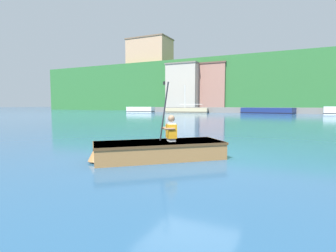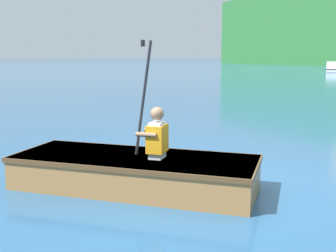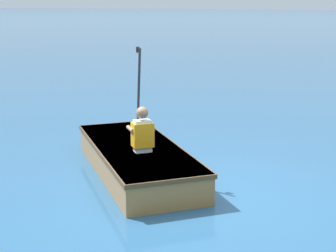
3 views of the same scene
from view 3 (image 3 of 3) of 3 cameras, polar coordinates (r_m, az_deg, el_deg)
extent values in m
plane|color=#28567F|center=(7.00, 2.21, -7.26)|extent=(300.00, 300.00, 0.00)
cube|color=#A3703D|center=(7.66, -3.46, -3.74)|extent=(3.06, 2.92, 0.42)
cube|color=brown|center=(7.61, -3.48, -2.44)|extent=(3.12, 2.97, 0.06)
cube|color=brown|center=(7.61, -3.47, -2.51)|extent=(2.60, 2.47, 0.02)
cone|color=#A3703D|center=(9.04, -6.01, -0.93)|extent=(0.57, 0.57, 0.38)
cube|color=#A3703D|center=(7.40, -2.99, -3.06)|extent=(0.84, 0.92, 0.03)
cube|color=silver|center=(7.26, -2.84, -1.11)|extent=(0.28, 0.29, 0.46)
cube|color=orange|center=(7.25, -2.84, -0.95)|extent=(0.35, 0.36, 0.34)
sphere|color=#997051|center=(7.18, -2.87, 1.48)|extent=(0.17, 0.17, 0.17)
cylinder|color=#997051|center=(7.36, -1.93, -0.15)|extent=(0.23, 0.22, 0.06)
cylinder|color=#997051|center=(7.28, -4.18, -0.33)|extent=(0.23, 0.22, 0.06)
cylinder|color=#232328|center=(7.31, -3.29, 3.12)|extent=(0.21, 0.19, 1.43)
cylinder|color=black|center=(7.22, -3.36, 8.45)|extent=(0.05, 0.05, 0.08)
camera|label=1|loc=(9.66, -44.72, 2.70)|focal=28.00mm
camera|label=2|loc=(5.90, -48.59, 1.36)|focal=45.00mm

